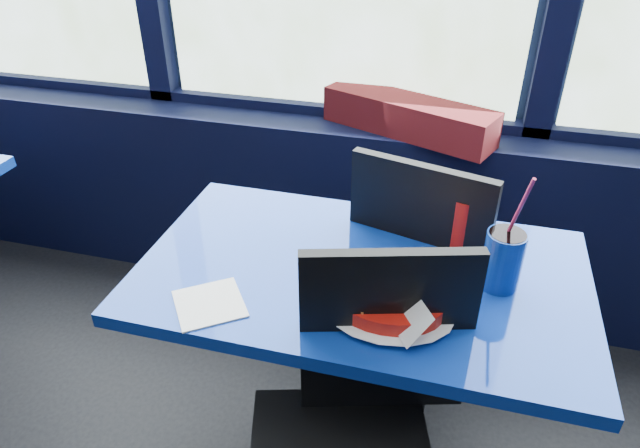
% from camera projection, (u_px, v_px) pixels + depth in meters
% --- Properties ---
extents(window_sill, '(5.00, 0.26, 0.80)m').
position_uv_depth(window_sill, '(331.00, 207.00, 2.50)').
color(window_sill, black).
rests_on(window_sill, ground).
extents(near_table, '(1.20, 0.70, 0.75)m').
position_uv_depth(near_table, '(359.00, 320.00, 1.64)').
color(near_table, black).
rests_on(near_table, ground).
extents(chair_near_front, '(0.54, 0.54, 0.97)m').
position_uv_depth(chair_near_front, '(360.00, 417.00, 1.37)').
color(chair_near_front, black).
rests_on(chair_near_front, ground).
extents(chair_near_back, '(0.54, 0.55, 0.99)m').
position_uv_depth(chair_near_back, '(406.00, 262.00, 1.88)').
color(chair_near_back, black).
rests_on(chair_near_back, ground).
extents(planter_box, '(0.69, 0.41, 0.13)m').
position_uv_depth(planter_box, '(408.00, 116.00, 2.16)').
color(planter_box, maroon).
rests_on(planter_box, window_sill).
extents(food_basket, '(0.30, 0.28, 0.11)m').
position_uv_depth(food_basket, '(391.00, 300.00, 1.37)').
color(food_basket, '#BA130C').
rests_on(food_basket, near_table).
extents(ketchup_bottle, '(0.06, 0.06, 0.21)m').
position_uv_depth(ketchup_bottle, '(462.00, 221.00, 1.57)').
color(ketchup_bottle, '#BA130C').
rests_on(ketchup_bottle, near_table).
extents(soda_cup, '(0.10, 0.10, 0.34)m').
position_uv_depth(soda_cup, '(503.00, 259.00, 1.44)').
color(soda_cup, navy).
rests_on(soda_cup, near_table).
extents(napkin, '(0.23, 0.23, 0.00)m').
position_uv_depth(napkin, '(210.00, 304.00, 1.42)').
color(napkin, white).
rests_on(napkin, near_table).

